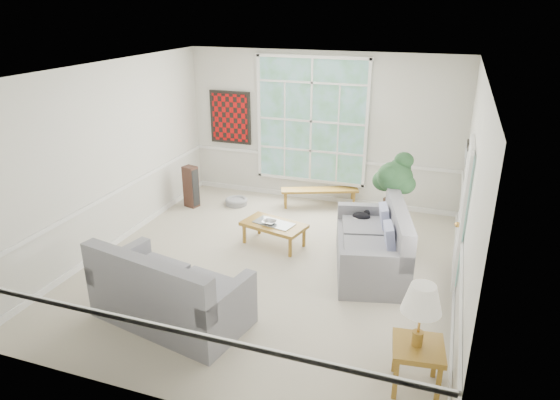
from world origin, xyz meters
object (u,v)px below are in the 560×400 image
Objects in this scene: loveseat_right at (371,239)px; loveseat_front at (171,283)px; coffee_table at (274,234)px; end_table at (386,227)px; side_table at (416,366)px.

loveseat_right is 0.97× the size of loveseat_front.
coffee_table is (0.51, 2.43, -0.33)m from loveseat_front.
loveseat_front is at bearing -149.33° from loveseat_right.
coffee_table is 2.24× the size of end_table.
side_table is (2.56, -2.68, 0.07)m from coffee_table.
coffee_table is 3.71m from side_table.
side_table reaches higher than end_table.
loveseat_front is at bearing -125.11° from end_table.
coffee_table is at bearing -155.57° from end_table.
side_table is at bearing -77.09° from end_table.
loveseat_right is 1.72m from coffee_table.
side_table reaches higher than coffee_table.
side_table is at bearing 6.89° from loveseat_front.
loveseat_front is 2.51m from coffee_table.
side_table is at bearing -32.58° from coffee_table.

